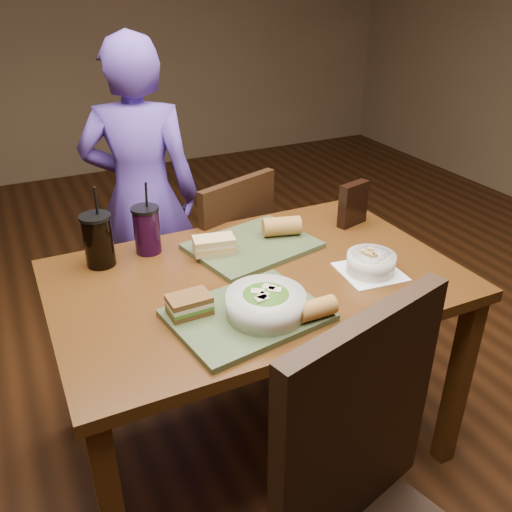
# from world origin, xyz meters

# --- Properties ---
(ground) EXTENTS (6.00, 6.00, 0.00)m
(ground) POSITION_xyz_m (0.00, 0.00, 0.00)
(ground) COLOR #381C0B
(ground) RESTS_ON ground
(dining_table) EXTENTS (1.30, 0.85, 0.75)m
(dining_table) POSITION_xyz_m (0.00, 0.00, 0.66)
(dining_table) COLOR #4B2A0F
(dining_table) RESTS_ON ground
(chair_far) EXTENTS (0.50, 0.51, 0.90)m
(chair_far) POSITION_xyz_m (0.15, 0.56, 0.50)
(chair_far) COLOR black
(chair_far) RESTS_ON ground
(diner) EXTENTS (0.61, 0.51, 1.43)m
(diner) POSITION_xyz_m (-0.13, 0.92, 0.72)
(diner) COLOR #583BA3
(diner) RESTS_ON ground
(tray_near) EXTENTS (0.46, 0.38, 0.02)m
(tray_near) POSITION_xyz_m (-0.13, -0.21, 0.76)
(tray_near) COLOR #3D4A2B
(tray_near) RESTS_ON dining_table
(tray_far) EXTENTS (0.48, 0.40, 0.02)m
(tray_far) POSITION_xyz_m (0.07, 0.18, 0.76)
(tray_far) COLOR #3D4A2B
(tray_far) RESTS_ON dining_table
(salad_bowl) EXTENTS (0.23, 0.23, 0.07)m
(salad_bowl) POSITION_xyz_m (-0.09, -0.24, 0.81)
(salad_bowl) COLOR silver
(salad_bowl) RESTS_ON tray_near
(soup_bowl) EXTENTS (0.21, 0.21, 0.08)m
(soup_bowl) POSITION_xyz_m (0.35, -0.15, 0.79)
(soup_bowl) COLOR white
(soup_bowl) RESTS_ON dining_table
(sandwich_near) EXTENTS (0.12, 0.08, 0.06)m
(sandwich_near) POSITION_xyz_m (-0.28, -0.14, 0.80)
(sandwich_near) COLOR #593819
(sandwich_near) RESTS_ON tray_near
(sandwich_far) EXTENTS (0.15, 0.10, 0.06)m
(sandwich_far) POSITION_xyz_m (-0.07, 0.18, 0.80)
(sandwich_far) COLOR tan
(sandwich_far) RESTS_ON tray_far
(baguette_near) EXTENTS (0.11, 0.06, 0.06)m
(baguette_near) POSITION_xyz_m (0.03, -0.32, 0.80)
(baguette_near) COLOR #AD7533
(baguette_near) RESTS_ON tray_near
(baguette_far) EXTENTS (0.15, 0.10, 0.07)m
(baguette_far) POSITION_xyz_m (0.20, 0.20, 0.80)
(baguette_far) COLOR #AD7533
(baguette_far) RESTS_ON tray_far
(cup_cola) EXTENTS (0.10, 0.10, 0.28)m
(cup_cola) POSITION_xyz_m (-0.44, 0.29, 0.84)
(cup_cola) COLOR black
(cup_cola) RESTS_ON dining_table
(cup_berry) EXTENTS (0.10, 0.10, 0.26)m
(cup_berry) POSITION_xyz_m (-0.27, 0.32, 0.84)
(cup_berry) COLOR black
(cup_berry) RESTS_ON dining_table
(chip_bag) EXTENTS (0.14, 0.07, 0.17)m
(chip_bag) POSITION_xyz_m (0.51, 0.20, 0.83)
(chip_bag) COLOR black
(chip_bag) RESTS_ON dining_table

